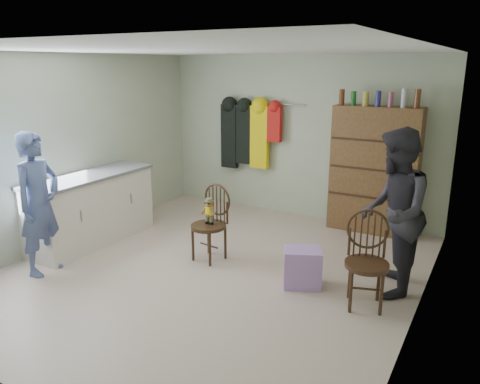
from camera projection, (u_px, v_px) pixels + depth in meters
The scene contains 10 objects.
ground_plane at pixel (213, 271), 5.52m from camera, with size 5.00×5.00×0.00m, color beige.
room_walls at pixel (235, 132), 5.55m from camera, with size 5.00×5.00×5.00m.
counter at pixel (91, 208), 6.32m from camera, with size 0.64×1.86×0.94m.
chair_front at pixel (211, 218), 5.73m from camera, with size 0.48×0.48×0.95m.
chair_far at pixel (367, 256), 4.63m from camera, with size 0.55×0.55×0.97m.
striped_bag at pixel (302, 267), 5.10m from camera, with size 0.40×0.31×0.42m, color pink.
person_left at pixel (39, 204), 5.30m from camera, with size 0.60×0.39×1.65m, color #4D5C8E.
person_right at pixel (393, 213), 4.80m from camera, with size 0.85×0.67×1.76m, color #2D2B33.
dresser at pixel (374, 170), 6.62m from camera, with size 1.20×0.39×2.05m.
coat_rack at pixel (248, 135), 7.58m from camera, with size 1.42×0.12×1.09m.
Camera 1 is at (2.77, -4.26, 2.36)m, focal length 35.00 mm.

